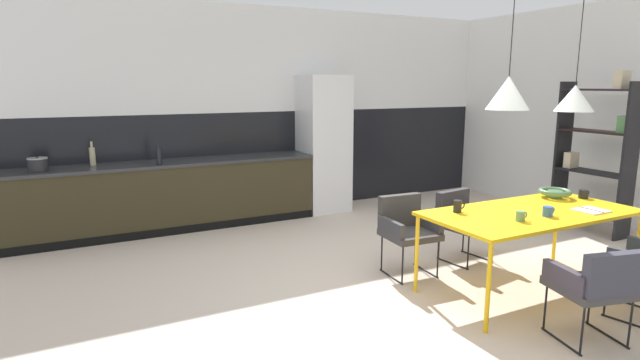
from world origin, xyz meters
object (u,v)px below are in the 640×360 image
Objects in this scene: armchair_near_window at (462,216)px; mug_wide_latte at (548,211)px; mug_white_ceramic at (521,216)px; bottle_wine_green at (159,156)px; pendant_lamp_over_table_far at (575,98)px; armchair_facing_counter at (406,224)px; pendant_lamp_over_table_near at (508,93)px; dining_table at (531,215)px; cooking_pot at (38,165)px; refrigerator_column at (324,144)px; mug_glass_clear at (458,206)px; mug_short_terracotta at (584,194)px; open_book at (591,210)px; armchair_corner_seat at (598,281)px; bottle_spice_small at (92,156)px; open_shelf_unit at (595,152)px; fruit_bowl at (555,192)px.

armchair_near_window is 5.78× the size of mug_wide_latte.
bottle_wine_green is (-2.27, 3.49, 0.20)m from mug_white_ceramic.
pendant_lamp_over_table_far is at bearing -48.00° from bottle_wine_green.
mug_wide_latte is at bearing 126.43° from armchair_facing_counter.
dining_table is at bearing -0.67° from pendant_lamp_over_table_near.
refrigerator_column is at bearing 1.69° from cooking_pot.
mug_wide_latte is at bearing -86.47° from refrigerator_column.
mug_glass_clear is 0.09× the size of pendant_lamp_over_table_far.
mug_short_terracotta is at bearing 5.25° from pendant_lamp_over_table_near.
pendant_lamp_over_table_far is (-0.09, 0.20, 0.98)m from open_book.
armchair_corner_seat is 1.58m from pendant_lamp_over_table_near.
refrigerator_column is 3.52m from dining_table.
mug_wide_latte is 0.48× the size of bottle_wine_green.
cooking_pot is (-4.79, 3.27, 0.17)m from mug_short_terracotta.
pendant_lamp_over_table_far reaches higher than mug_wide_latte.
mug_glass_clear is 1.40m from pendant_lamp_over_table_far.
pendant_lamp_over_table_near is (2.97, -3.63, 0.78)m from bottle_spice_small.
armchair_near_window is at bearing 86.88° from dining_table.
bottle_wine_green is at bearing 131.13° from open_book.
pendant_lamp_over_table_far reaches higher than bottle_spice_small.
mug_glass_clear is 0.91× the size of mug_short_terracotta.
bottle_wine_green reaches higher than mug_wide_latte.
dining_table is 2.62× the size of armchair_near_window.
mug_short_terracotta is (1.58, -0.75, 0.29)m from armchair_facing_counter.
dining_table is 4.22m from bottle_wine_green.
refrigerator_column is 3.57m from mug_short_terracotta.
open_shelf_unit reaches higher than mug_short_terracotta.
cooking_pot is at bearing -40.39° from armchair_near_window.
mug_wide_latte is 4.35m from bottle_wine_green.
fruit_bowl is (0.64, 0.26, 0.09)m from dining_table.
open_shelf_unit is at bearing 23.44° from dining_table.
bottle_spice_small is at bearing 129.27° from pendant_lamp_over_table_near.
open_book is at bearing -48.87° from bottle_wine_green.
mug_wide_latte is (-0.50, 0.05, 0.04)m from open_book.
refrigerator_column is 0.98× the size of open_shelf_unit.
armchair_facing_counter is 6.42× the size of mug_glass_clear.
bottle_spice_small is at bearing 22.92° from cooking_pot.
refrigerator_column is 3.26m from mug_glass_clear.
armchair_corner_seat is 5.57× the size of mug_short_terracotta.
cooking_pot is at bearing -157.08° from bottle_spice_small.
mug_white_ceramic is 4.86m from bottle_spice_small.
pendant_lamp_over_table_near reaches higher than armchair_near_window.
armchair_near_window is 5.58× the size of mug_short_terracotta.
mug_white_ceramic is at bearing -45.10° from cooking_pot.
armchair_facing_counter is 1.58m from pendant_lamp_over_table_near.
bottle_spice_small is (-0.72, 0.33, 0.01)m from bottle_wine_green.
dining_table is at bearing 132.86° from armchair_facing_counter.
mug_white_ceramic is (-0.10, -3.69, -0.20)m from refrigerator_column.
mug_short_terracotta is 0.50× the size of bottle_wine_green.
bottle_spice_small is at bearing 130.99° from mug_wide_latte.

